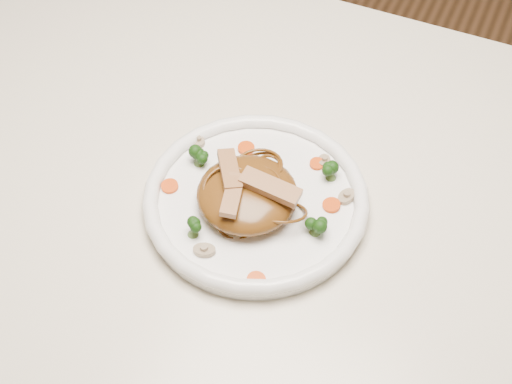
% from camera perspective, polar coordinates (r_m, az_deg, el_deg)
% --- Properties ---
extents(table, '(1.20, 0.80, 0.75)m').
position_cam_1_polar(table, '(1.02, 0.81, -2.12)').
color(table, beige).
rests_on(table, ground).
extents(plate, '(0.33, 0.33, 0.02)m').
position_cam_1_polar(plate, '(0.90, 0.00, -0.88)').
color(plate, white).
rests_on(plate, table).
extents(noodle_mound, '(0.14, 0.14, 0.04)m').
position_cam_1_polar(noodle_mound, '(0.88, -0.71, -0.17)').
color(noodle_mound, '#5E3911').
rests_on(noodle_mound, plate).
extents(chicken_a, '(0.08, 0.03, 0.01)m').
position_cam_1_polar(chicken_a, '(0.85, 1.16, 0.41)').
color(chicken_a, '#AA7E50').
rests_on(chicken_a, noodle_mound).
extents(chicken_b, '(0.06, 0.07, 0.01)m').
position_cam_1_polar(chicken_b, '(0.87, -2.15, 1.77)').
color(chicken_b, '#AA7E50').
rests_on(chicken_b, noodle_mound).
extents(chicken_c, '(0.03, 0.06, 0.01)m').
position_cam_1_polar(chicken_c, '(0.85, -1.91, -0.24)').
color(chicken_c, '#AA7E50').
rests_on(chicken_c, noodle_mound).
extents(broccoli_0, '(0.03, 0.03, 0.03)m').
position_cam_1_polar(broccoli_0, '(0.91, 6.11, 1.77)').
color(broccoli_0, '#163A0C').
rests_on(broccoli_0, plate).
extents(broccoli_1, '(0.04, 0.04, 0.03)m').
position_cam_1_polar(broccoli_1, '(0.93, -4.65, 2.93)').
color(broccoli_1, '#163A0C').
rests_on(broccoli_1, plate).
extents(broccoli_2, '(0.04, 0.04, 0.03)m').
position_cam_1_polar(broccoli_2, '(0.86, -5.15, -2.80)').
color(broccoli_2, '#163A0C').
rests_on(broccoli_2, plate).
extents(broccoli_3, '(0.03, 0.03, 0.03)m').
position_cam_1_polar(broccoli_3, '(0.86, 4.82, -2.73)').
color(broccoli_3, '#163A0C').
rests_on(broccoli_3, plate).
extents(carrot_0, '(0.02, 0.02, 0.00)m').
position_cam_1_polar(carrot_0, '(0.94, 4.93, 2.27)').
color(carrot_0, '#EB4408').
rests_on(carrot_0, plate).
extents(carrot_1, '(0.02, 0.02, 0.00)m').
position_cam_1_polar(carrot_1, '(0.92, -6.95, 0.46)').
color(carrot_1, '#EB4408').
rests_on(carrot_1, plate).
extents(carrot_2, '(0.03, 0.03, 0.00)m').
position_cam_1_polar(carrot_2, '(0.89, 6.08, -1.06)').
color(carrot_2, '#EB4408').
rests_on(carrot_2, plate).
extents(carrot_3, '(0.02, 0.02, 0.00)m').
position_cam_1_polar(carrot_3, '(0.95, -0.79, 3.54)').
color(carrot_3, '#EB4408').
rests_on(carrot_3, plate).
extents(carrot_4, '(0.03, 0.03, 0.00)m').
position_cam_1_polar(carrot_4, '(0.83, 0.02, -7.11)').
color(carrot_4, '#EB4408').
rests_on(carrot_4, plate).
extents(mushroom_0, '(0.03, 0.03, 0.01)m').
position_cam_1_polar(mushroom_0, '(0.85, -4.18, -4.68)').
color(mushroom_0, tan).
rests_on(mushroom_0, plate).
extents(mushroom_1, '(0.03, 0.03, 0.01)m').
position_cam_1_polar(mushroom_1, '(0.90, 7.27, -0.38)').
color(mushroom_1, tan).
rests_on(mushroom_1, plate).
extents(mushroom_2, '(0.03, 0.03, 0.01)m').
position_cam_1_polar(mushroom_2, '(0.96, -4.58, 4.09)').
color(mushroom_2, tan).
rests_on(mushroom_2, plate).
extents(mushroom_3, '(0.03, 0.03, 0.01)m').
position_cam_1_polar(mushroom_3, '(0.94, 5.53, 2.48)').
color(mushroom_3, tan).
rests_on(mushroom_3, plate).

